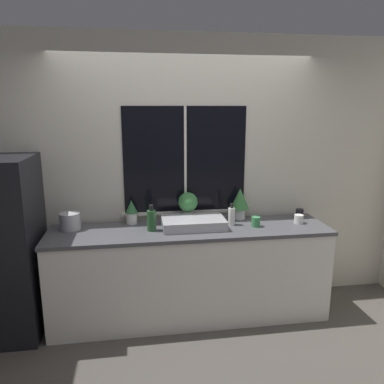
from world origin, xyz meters
name	(u,v)px	position (x,y,z in m)	size (l,w,h in m)	color
ground_plane	(195,333)	(0.00, 0.00, 0.00)	(14.00, 14.00, 0.00)	#4C4742
wall_back	(185,174)	(0.00, 0.68, 1.35)	(8.00, 0.09, 2.70)	beige
wall_right	(351,159)	(2.30, 1.50, 1.35)	(0.06, 7.00, 2.70)	beige
counter	(190,273)	(0.00, 0.30, 0.45)	(2.63, 0.63, 0.90)	white
refrigerator	(0,248)	(-1.69, 0.31, 0.80)	(0.66, 0.72, 1.60)	black
sink	(193,223)	(0.03, 0.34, 0.95)	(0.59, 0.43, 0.27)	#ADADB2
potted_plant_left	(132,211)	(-0.54, 0.54, 1.02)	(0.11, 0.11, 0.24)	white
potted_plant_center	(188,204)	(0.01, 0.54, 1.08)	(0.19, 0.19, 0.29)	white
potted_plant_right	(240,201)	(0.54, 0.54, 1.09)	(0.18, 0.18, 0.31)	white
soap_bottle	(232,216)	(0.41, 0.35, 0.99)	(0.06, 0.06, 0.21)	white
bottle_tall	(152,220)	(-0.36, 0.30, 1.00)	(0.08, 0.08, 0.24)	#235128
mug_green	(256,222)	(0.63, 0.27, 0.95)	(0.08, 0.08, 0.09)	#38844C
mug_white	(299,219)	(1.07, 0.31, 0.94)	(0.09, 0.09, 0.08)	white
mug_black	(299,214)	(1.15, 0.47, 0.95)	(0.08, 0.08, 0.10)	black
kettle	(70,220)	(-1.11, 0.45, 0.98)	(0.19, 0.19, 0.17)	#B2B2B7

